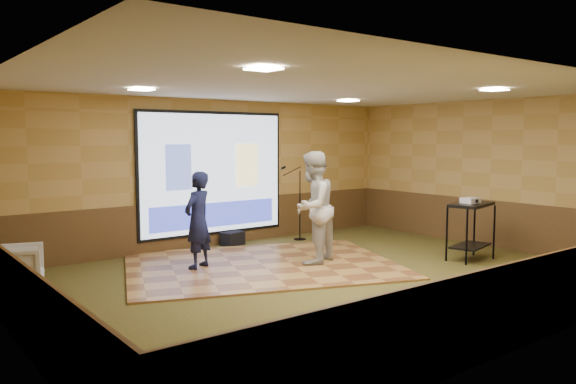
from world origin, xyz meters
TOP-DOWN VIEW (x-y plane):
  - ground at (0.00, 0.00)m, footprint 9.00×9.00m
  - room_shell at (0.00, 0.00)m, footprint 9.04×7.04m
  - wainscot_back at (0.00, 3.48)m, footprint 9.00×0.04m
  - wainscot_front at (0.00, -3.48)m, footprint 9.00×0.04m
  - wainscot_left at (-4.48, 0.00)m, footprint 0.04×7.00m
  - wainscot_right at (4.48, 0.00)m, footprint 0.04×7.00m
  - projector_screen at (0.00, 3.44)m, footprint 3.32×0.06m
  - downlight_nw at (-2.20, 1.80)m, footprint 0.32×0.32m
  - downlight_ne at (2.20, 1.80)m, footprint 0.32×0.32m
  - downlight_sw at (-2.20, -1.50)m, footprint 0.32×0.32m
  - downlight_se at (2.20, -1.50)m, footprint 0.32×0.32m
  - dance_floor at (-0.27, 1.34)m, footprint 5.50×4.87m
  - player_left at (-1.28, 1.76)m, footprint 0.71×0.62m
  - player_right at (0.50, 0.88)m, footprint 1.17×1.06m
  - av_table at (3.02, -0.59)m, footprint 0.99×0.52m
  - projector at (3.00, -0.57)m, footprint 0.30×0.25m
  - mic_stand at (1.78, 2.91)m, footprint 0.64×0.26m
  - banquet_chair at (-4.00, 2.26)m, footprint 0.90×0.88m
  - duffel_bag at (0.32, 3.25)m, footprint 0.51×0.39m

SIDE VIEW (x-z plane):
  - ground at x=0.00m, z-range 0.00..0.00m
  - dance_floor at x=-0.27m, z-range 0.00..0.03m
  - duffel_bag at x=0.32m, z-range 0.00..0.28m
  - banquet_chair at x=-4.00m, z-range 0.00..0.66m
  - wainscot_back at x=0.00m, z-range 0.00..0.95m
  - wainscot_front at x=0.00m, z-range 0.00..0.95m
  - wainscot_left at x=-4.48m, z-range 0.00..0.95m
  - wainscot_right at x=4.48m, z-range 0.00..0.95m
  - mic_stand at x=1.78m, z-range -0.32..1.31m
  - av_table at x=3.02m, z-range 0.22..1.27m
  - player_left at x=-1.28m, z-range 0.03..1.67m
  - player_right at x=0.50m, z-range 0.03..1.99m
  - projector at x=3.00m, z-range 1.05..1.15m
  - projector_screen at x=0.00m, z-range 0.21..2.73m
  - room_shell at x=0.00m, z-range 0.58..3.60m
  - downlight_nw at x=-2.20m, z-range 2.96..2.98m
  - downlight_ne at x=2.20m, z-range 2.96..2.98m
  - downlight_sw at x=-2.20m, z-range 2.96..2.98m
  - downlight_se at x=2.20m, z-range 2.96..2.98m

